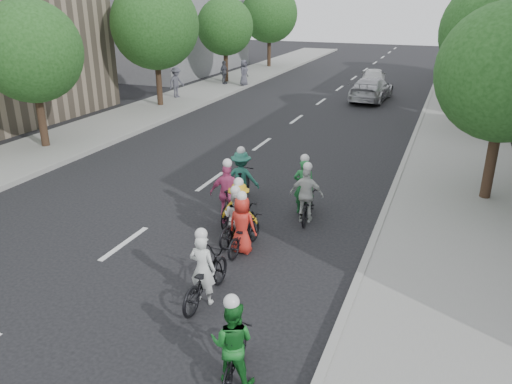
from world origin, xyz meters
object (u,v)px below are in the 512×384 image
Objects in this scene: cyclist_3 at (229,199)px; cyclist_2 at (240,216)px; cyclist_6 at (237,221)px; follow_car_trail at (373,77)px; cyclist_7 at (242,182)px; spectator_2 at (244,73)px; cyclist_5 at (304,192)px; cyclist_0 at (205,276)px; cyclist_4 at (243,230)px; cyclist_1 at (234,348)px; cyclist_8 at (307,201)px; follow_car_lead at (371,89)px; spectator_0 at (176,82)px; spectator_1 at (224,72)px.

cyclist_2 is at bearing 121.35° from cyclist_3.
follow_car_trail is at bearing -81.02° from cyclist_6.
spectator_2 is at bearing -77.05° from cyclist_7.
cyclist_7 reaches higher than follow_car_trail.
cyclist_3 is at bearing -47.89° from cyclist_6.
cyclist_5 is 22.82m from follow_car_trail.
cyclist_6 is (-0.48, 2.76, -0.02)m from cyclist_0.
cyclist_4 is at bearing 121.95° from cyclist_2.
cyclist_7 is (-1.36, 5.14, 0.14)m from cyclist_0.
cyclist_1 is at bearing 120.70° from cyclist_6.
cyclist_1 is at bearing 128.29° from cyclist_0.
cyclist_0 reaches higher than cyclist_1.
cyclist_2 is at bearing 101.89° from cyclist_7.
spectator_2 reaches higher than cyclist_8.
cyclist_5 is at bearing 96.76° from follow_car_lead.
spectator_2 is at bearing -70.83° from cyclist_5.
follow_car_trail is at bearing -100.49° from cyclist_7.
cyclist_8 is 1.02× the size of spectator_2.
cyclist_5 is at bearing -124.01° from spectator_0.
spectator_0 is at bearing -50.71° from cyclist_4.
spectator_2 is (1.55, -0.04, 0.07)m from spectator_1.
cyclist_7 is at bearing -75.20° from cyclist_0.
follow_car_lead is 11.94m from spectator_0.
spectator_2 is at bearing -68.80° from cyclist_0.
cyclist_7 is 17.93m from follow_car_lead.
cyclist_6 is 1.05× the size of spectator_2.
cyclist_0 reaches higher than cyclist_6.
cyclist_5 reaches higher than spectator_1.
follow_car_lead is 9.12m from spectator_2.
cyclist_7 is 0.48× the size of follow_car_trail.
cyclist_1 is at bearing 106.06° from cyclist_3.
cyclist_5 is 18.30m from spectator_0.
cyclist_8 is 18.86m from spectator_0.
spectator_2 is (-9.45, 24.36, 0.45)m from cyclist_0.
follow_car_lead is at bearing -84.63° from cyclist_4.
follow_car_trail is at bearing -91.66° from cyclist_8.
cyclist_8 is (1.34, 1.69, -0.01)m from cyclist_2.
cyclist_1 is 0.97× the size of spectator_2.
cyclist_1 is at bearing -147.28° from spectator_1.
cyclist_0 is 1.07× the size of spectator_0.
cyclist_1 is at bearing -133.55° from spectator_0.
cyclist_2 reaches higher than cyclist_4.
cyclist_2 is at bearing -55.52° from cyclist_4.
follow_car_trail is at bearing -63.76° from spectator_2.
spectator_0 is at bearing -55.20° from cyclist_8.
spectator_0 is (-11.48, 16.51, 0.50)m from cyclist_4.
spectator_2 reaches higher than cyclist_1.
cyclist_4 is (0.37, -0.65, -0.06)m from cyclist_2.
cyclist_0 reaches higher than follow_car_lead.
cyclist_4 is at bearing 61.10° from cyclist_8.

